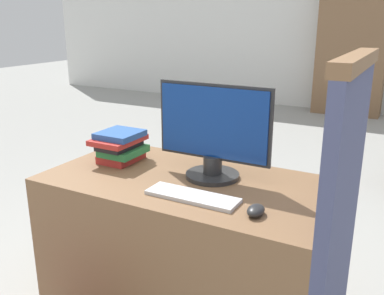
{
  "coord_description": "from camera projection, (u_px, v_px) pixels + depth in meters",
  "views": [
    {
      "loc": [
        0.89,
        -1.23,
        1.44
      ],
      "look_at": [
        0.05,
        0.31,
        0.89
      ],
      "focal_mm": 40.0,
      "sensor_mm": 36.0,
      "label": 1
    }
  ],
  "objects": [
    {
      "name": "mouse",
      "position": [
        256.0,
        210.0,
        1.58
      ],
      "size": [
        0.06,
        0.09,
        0.04
      ],
      "color": "#262626",
      "rests_on": "desk"
    },
    {
      "name": "bookshelf_far",
      "position": [
        351.0,
        51.0,
        6.3
      ],
      "size": [
        0.98,
        0.32,
        1.9
      ],
      "color": "#846042",
      "rests_on": "ground_plane"
    },
    {
      "name": "desk",
      "position": [
        187.0,
        250.0,
        2.05
      ],
      "size": [
        1.3,
        0.7,
        0.73
      ],
      "color": "brown",
      "rests_on": "ground_plane"
    },
    {
      "name": "keyboard",
      "position": [
        192.0,
        196.0,
        1.74
      ],
      "size": [
        0.39,
        0.12,
        0.02
      ],
      "color": "silver",
      "rests_on": "desk"
    },
    {
      "name": "wall_back",
      "position": [
        366.0,
        19.0,
        6.31
      ],
      "size": [
        12.0,
        0.06,
        2.8
      ],
      "color": "white",
      "rests_on": "ground_plane"
    },
    {
      "name": "book_stack",
      "position": [
        121.0,
        146.0,
        2.16
      ],
      "size": [
        0.21,
        0.26,
        0.16
      ],
      "color": "#B72D28",
      "rests_on": "desk"
    },
    {
      "name": "carrel_divider",
      "position": [
        338.0,
        226.0,
        1.64
      ],
      "size": [
        0.07,
        0.66,
        1.31
      ],
      "color": "#474C70",
      "rests_on": "ground_plane"
    },
    {
      "name": "monitor",
      "position": [
        213.0,
        133.0,
        1.91
      ],
      "size": [
        0.54,
        0.25,
        0.43
      ],
      "color": "#282828",
      "rests_on": "desk"
    }
  ]
}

